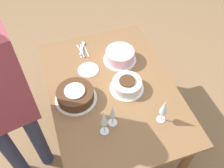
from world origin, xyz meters
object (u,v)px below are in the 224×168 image
at_px(cake_front_chocolate, 75,95).
at_px(wine_glass_far, 113,112).
at_px(cake_center_white, 127,85).
at_px(cake_back_decorated, 120,56).
at_px(wine_glass_extra, 164,108).
at_px(wine_glass_near, 104,119).

relative_size(cake_front_chocolate, wine_glass_far, 1.54).
bearing_deg(cake_center_white, cake_front_chocolate, -93.63).
relative_size(cake_front_chocolate, cake_back_decorated, 1.12).
bearing_deg(wine_glass_extra, cake_back_decorated, -173.05).
distance_m(cake_center_white, wine_glass_near, 0.42).
bearing_deg(wine_glass_near, wine_glass_far, 122.17).
bearing_deg(cake_front_chocolate, wine_glass_far, 34.52).
height_order(wine_glass_far, wine_glass_extra, wine_glass_extra).
bearing_deg(cake_back_decorated, wine_glass_extra, 6.95).
height_order(cake_front_chocolate, wine_glass_extra, wine_glass_extra).
distance_m(cake_back_decorated, wine_glass_extra, 0.66).
bearing_deg(cake_center_white, cake_back_decorated, 170.59).
relative_size(cake_back_decorated, wine_glass_extra, 1.28).
relative_size(cake_center_white, cake_back_decorated, 0.94).
relative_size(wine_glass_far, wine_glass_extra, 0.93).
relative_size(cake_back_decorated, wine_glass_far, 1.38).
distance_m(cake_center_white, cake_back_decorated, 0.31).
height_order(cake_center_white, wine_glass_near, wine_glass_near).
bearing_deg(wine_glass_near, cake_front_chocolate, -159.64).
distance_m(cake_front_chocolate, cake_back_decorated, 0.53).
bearing_deg(wine_glass_far, cake_front_chocolate, -145.48).
height_order(cake_front_chocolate, cake_back_decorated, same).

